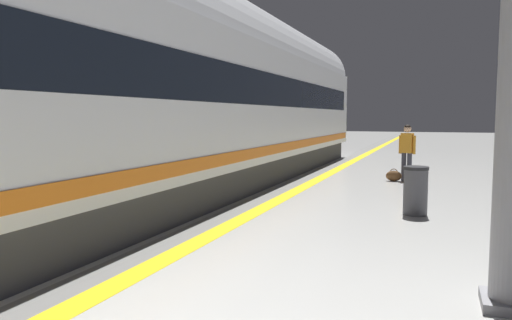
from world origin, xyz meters
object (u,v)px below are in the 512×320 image
duffel_bag_near (394,176)px  waste_bin (415,190)px  high_speed_train (158,84)px  passenger_near (407,148)px

duffel_bag_near → waste_bin: (0.79, -4.72, 0.30)m
high_speed_train → duffel_bag_near: 7.37m
waste_bin → passenger_near: bearing=95.3°
high_speed_train → waste_bin: 5.47m
high_speed_train → passenger_near: 7.58m
duffel_bag_near → high_speed_train: bearing=-127.2°
passenger_near → high_speed_train: bearing=-127.8°
duffel_bag_near → waste_bin: bearing=-80.5°
waste_bin → high_speed_train: bearing=-170.4°
passenger_near → duffel_bag_near: size_ratio=3.65×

